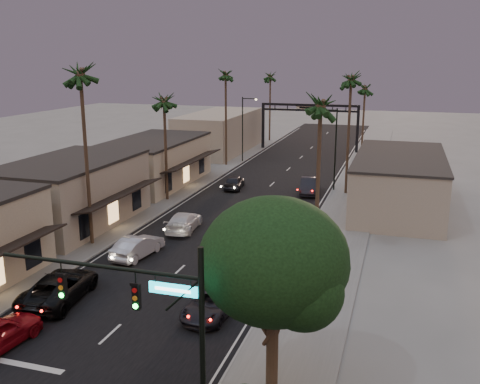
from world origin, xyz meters
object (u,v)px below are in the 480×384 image
Objects in this scene: palm_rb at (351,76)px; palm_ra at (321,100)px; palm_far at (270,74)px; curbside_near at (213,303)px; streetlight_right at (333,143)px; oncoming_pickup at (60,287)px; oncoming_silver at (138,246)px; streetlight_left at (244,124)px; palm_lb at (80,69)px; palm_ld at (226,72)px; palm_rc at (365,86)px; corner_tree at (275,266)px; traffic_signal at (154,311)px; curbside_black at (267,269)px; arch at (310,115)px; palm_lc at (164,97)px.

palm_ra is at bearing -90.00° from palm_rb.
curbside_near is at bearing -78.81° from palm_far.
curbside_near is at bearing -94.58° from streetlight_right.
oncoming_pickup reaches higher than oncoming_silver.
palm_lb is (-1.68, -36.00, 8.06)m from streetlight_left.
palm_lb reaches higher than oncoming_pickup.
streetlight_right is 19.78m from palm_ld.
palm_rc reaches higher than streetlight_right.
streetlight_left is 0.63× the size of palm_rb.
streetlight_left reaches higher than corner_tree.
curbside_black is at bearing 88.07° from traffic_signal.
arch reaches higher than curbside_near.
palm_far is (-17.78, 70.55, 5.46)m from corner_tree.
streetlight_right is 27.03m from oncoming_silver.
palm_lc reaches higher than streetlight_left.
curbside_near is (4.42, -56.27, -4.84)m from arch.
palm_ld reaches higher than palm_lc.
streetlight_right is 18.66m from palm_lc.
palm_rb is 2.87× the size of curbside_near.
arch is at bearing 75.80° from palm_lc.
palm_ld is (-1.68, -3.00, 7.09)m from streetlight_left.
palm_lb reaches higher than traffic_signal.
curbside_near is at bearing -85.51° from arch.
curbside_near is 5.78m from curbside_black.
palm_ra reaches higher than streetlight_left.
streetlight_left is at bearing 107.97° from corner_tree.
oncoming_silver is (2.99, -37.34, -4.54)m from streetlight_left.
palm_lc is 2.46× the size of curbside_near.
palm_lc is 42.01m from palm_far.
oncoming_pickup is at bearing -110.27° from streetlight_right.
corner_tree is at bearing -86.97° from palm_ra.
oncoming_pickup reaches higher than curbside_black.
palm_far is at bearing 89.59° from palm_lc.
palm_rc is (17.20, 9.00, -1.95)m from palm_ld.
streetlight_left is 37.73m from oncoming_silver.
palm_rc is at bearing -39.64° from palm_far.
palm_lc is at bearing 122.34° from corner_tree.
streetlight_right is at bearing 93.89° from corner_tree.
palm_lc and palm_rc have the same top height.
palm_ld reaches higher than streetlight_left.
palm_rb is 2.95× the size of oncoming_silver.
corner_tree is 0.62× the size of palm_ld.
oncoming_silver is (4.67, -1.34, -12.59)m from palm_lb.
palm_rc is at bearing 87.22° from traffic_signal.
streetlight_right is at bearing -95.05° from palm_rc.
palm_ra is 16.78m from oncoming_silver.
curbside_near is (-5.06, 6.28, -5.29)m from corner_tree.
streetlight_right is 0.68× the size of palm_far.
palm_lb reaches higher than palm_ra.
oncoming_pickup is 9.45m from curbside_near.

